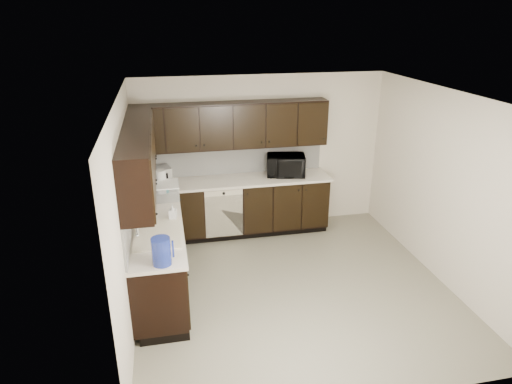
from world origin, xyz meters
The scene contains 20 objects.
floor centered at (0.00, 0.00, 0.00)m, with size 4.00×4.00×0.00m, color gray.
ceiling centered at (0.00, 0.00, 2.50)m, with size 4.00×4.00×0.00m, color white.
wall_back centered at (0.00, 2.00, 1.25)m, with size 4.00×0.02×2.50m, color beige.
wall_left centered at (-2.00, 0.00, 1.25)m, with size 0.02×4.00×2.50m, color beige.
wall_right centered at (2.00, 0.00, 1.25)m, with size 0.02×4.00×2.50m, color beige.
wall_front centered at (0.00, -2.00, 1.25)m, with size 4.00×0.02×2.50m, color beige.
lower_cabinets centered at (-1.01, 1.11, 0.41)m, with size 3.00×2.80×0.90m.
countertop centered at (-1.01, 1.11, 0.92)m, with size 3.03×2.83×0.04m.
backsplash centered at (-1.22, 1.32, 1.18)m, with size 3.00×2.80×0.48m.
upper_cabinets centered at (-1.10, 1.20, 1.77)m, with size 3.00×2.80×0.70m.
dishwasher centered at (-0.70, 1.41, 0.55)m, with size 0.58×0.04×0.78m.
sink centered at (-1.68, -0.01, 0.88)m, with size 0.54×0.82×0.42m.
microwave centered at (0.35, 1.73, 1.11)m, with size 0.60×0.41×0.33m, color black.
soap_bottle_a centered at (-1.48, 0.39, 1.04)m, with size 0.09×0.09×0.20m, color gray.
soap_bottle_b centered at (-1.83, 0.44, 1.05)m, with size 0.09×0.09×0.23m, color gray.
toaster_oven centered at (-1.66, 1.76, 1.06)m, with size 0.40×0.30×0.25m, color #AAAAAC.
storage_bin centered at (-1.64, 1.13, 1.04)m, with size 0.53×0.39×0.21m, color silver.
blue_pitcher centered at (-1.63, -0.70, 1.09)m, with size 0.20×0.20×0.30m, color navy.
teal_tumbler centered at (-1.55, 1.35, 1.03)m, with size 0.09×0.09×0.19m, color #0B7982.
paper_towel_roll centered at (-1.61, 1.35, 1.11)m, with size 0.15×0.15×0.34m, color silver.
Camera 1 is at (-1.52, -4.94, 3.38)m, focal length 32.00 mm.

